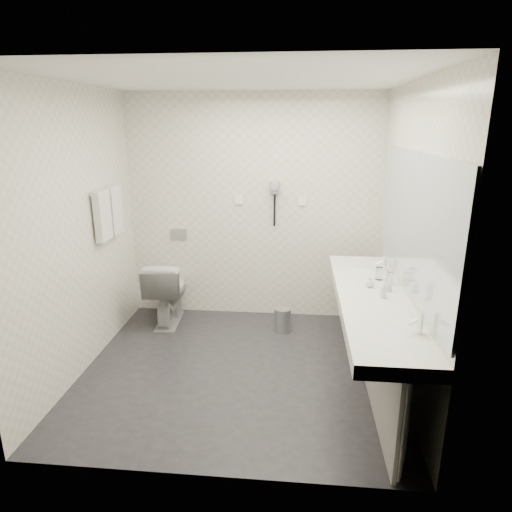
# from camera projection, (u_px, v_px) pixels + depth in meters

# --- Properties ---
(floor) EXTENTS (2.80, 2.80, 0.00)m
(floor) POSITION_uv_depth(u_px,v_px,m) (238.00, 369.00, 4.11)
(floor) COLOR #232227
(floor) RESTS_ON ground
(ceiling) EXTENTS (2.80, 2.80, 0.00)m
(ceiling) POSITION_uv_depth(u_px,v_px,m) (234.00, 78.00, 3.39)
(ceiling) COLOR white
(ceiling) RESTS_ON wall_back
(wall_back) EXTENTS (2.80, 0.00, 2.80)m
(wall_back) POSITION_uv_depth(u_px,v_px,m) (252.00, 209.00, 4.99)
(wall_back) COLOR silver
(wall_back) RESTS_ON floor
(wall_front) EXTENTS (2.80, 0.00, 2.80)m
(wall_front) POSITION_uv_depth(u_px,v_px,m) (205.00, 295.00, 2.51)
(wall_front) COLOR silver
(wall_front) RESTS_ON floor
(wall_left) EXTENTS (0.00, 2.60, 2.60)m
(wall_left) POSITION_uv_depth(u_px,v_px,m) (77.00, 234.00, 3.88)
(wall_left) COLOR silver
(wall_left) RESTS_ON floor
(wall_right) EXTENTS (0.00, 2.60, 2.60)m
(wall_right) POSITION_uv_depth(u_px,v_px,m) (407.00, 242.00, 3.62)
(wall_right) COLOR silver
(wall_right) RESTS_ON floor
(vanity_counter) EXTENTS (0.55, 2.20, 0.10)m
(vanity_counter) POSITION_uv_depth(u_px,v_px,m) (373.00, 302.00, 3.58)
(vanity_counter) COLOR white
(vanity_counter) RESTS_ON floor
(vanity_panel) EXTENTS (0.03, 2.15, 0.75)m
(vanity_panel) POSITION_uv_depth(u_px,v_px,m) (372.00, 349.00, 3.70)
(vanity_panel) COLOR gray
(vanity_panel) RESTS_ON floor
(vanity_post_near) EXTENTS (0.06, 0.06, 0.75)m
(vanity_post_near) POSITION_uv_depth(u_px,v_px,m) (403.00, 432.00, 2.71)
(vanity_post_near) COLOR silver
(vanity_post_near) RESTS_ON floor
(vanity_post_far) EXTENTS (0.06, 0.06, 0.75)m
(vanity_post_far) POSITION_uv_depth(u_px,v_px,m) (360.00, 301.00, 4.69)
(vanity_post_far) COLOR silver
(vanity_post_far) RESTS_ON floor
(mirror) EXTENTS (0.02, 2.20, 1.05)m
(mirror) POSITION_uv_depth(u_px,v_px,m) (414.00, 223.00, 3.37)
(mirror) COLOR #B2BCC6
(mirror) RESTS_ON wall_right
(basin_near) EXTENTS (0.40, 0.31, 0.05)m
(basin_near) POSITION_uv_depth(u_px,v_px,m) (388.00, 334.00, 2.95)
(basin_near) COLOR white
(basin_near) RESTS_ON vanity_counter
(basin_far) EXTENTS (0.40, 0.31, 0.05)m
(basin_far) POSITION_uv_depth(u_px,v_px,m) (362.00, 272.00, 4.19)
(basin_far) COLOR white
(basin_far) RESTS_ON vanity_counter
(faucet_near) EXTENTS (0.04, 0.04, 0.15)m
(faucet_near) POSITION_uv_depth(u_px,v_px,m) (420.00, 323.00, 2.91)
(faucet_near) COLOR silver
(faucet_near) RESTS_ON vanity_counter
(faucet_far) EXTENTS (0.04, 0.04, 0.15)m
(faucet_far) POSITION_uv_depth(u_px,v_px,m) (384.00, 263.00, 4.15)
(faucet_far) COLOR silver
(faucet_far) RESTS_ON vanity_counter
(soap_bottle_a) EXTENTS (0.05, 0.05, 0.10)m
(soap_bottle_a) POSITION_uv_depth(u_px,v_px,m) (389.00, 286.00, 3.65)
(soap_bottle_a) COLOR beige
(soap_bottle_a) RESTS_ON vanity_counter
(soap_bottle_b) EXTENTS (0.09, 0.09, 0.09)m
(soap_bottle_b) POSITION_uv_depth(u_px,v_px,m) (370.00, 282.00, 3.74)
(soap_bottle_b) COLOR beige
(soap_bottle_b) RESTS_ON vanity_counter
(soap_bottle_c) EXTENTS (0.05, 0.05, 0.13)m
(soap_bottle_c) POSITION_uv_depth(u_px,v_px,m) (384.00, 290.00, 3.51)
(soap_bottle_c) COLOR beige
(soap_bottle_c) RESTS_ON vanity_counter
(glass_left) EXTENTS (0.07, 0.07, 0.11)m
(glass_left) POSITION_uv_depth(u_px,v_px,m) (390.00, 278.00, 3.82)
(glass_left) COLOR silver
(glass_left) RESTS_ON vanity_counter
(glass_right) EXTENTS (0.08, 0.08, 0.11)m
(glass_right) POSITION_uv_depth(u_px,v_px,m) (379.00, 273.00, 3.92)
(glass_right) COLOR silver
(glass_right) RESTS_ON vanity_counter
(toilet) EXTENTS (0.45, 0.75, 0.73)m
(toilet) POSITION_uv_depth(u_px,v_px,m) (167.00, 291.00, 5.00)
(toilet) COLOR white
(toilet) RESTS_ON floor
(flush_plate) EXTENTS (0.18, 0.02, 0.12)m
(flush_plate) POSITION_uv_depth(u_px,v_px,m) (179.00, 234.00, 5.14)
(flush_plate) COLOR #B2B5BA
(flush_plate) RESTS_ON wall_back
(pedal_bin) EXTENTS (0.22, 0.22, 0.25)m
(pedal_bin) POSITION_uv_depth(u_px,v_px,m) (282.00, 320.00, 4.83)
(pedal_bin) COLOR #B2B5BA
(pedal_bin) RESTS_ON floor
(bin_lid) EXTENTS (0.18, 0.18, 0.02)m
(bin_lid) POSITION_uv_depth(u_px,v_px,m) (283.00, 309.00, 4.80)
(bin_lid) COLOR #B2B5BA
(bin_lid) RESTS_ON pedal_bin
(towel_rail) EXTENTS (0.02, 0.62, 0.02)m
(towel_rail) POSITION_uv_depth(u_px,v_px,m) (105.00, 190.00, 4.31)
(towel_rail) COLOR silver
(towel_rail) RESTS_ON wall_left
(towel_near) EXTENTS (0.07, 0.24, 0.48)m
(towel_near) POSITION_uv_depth(u_px,v_px,m) (103.00, 216.00, 4.24)
(towel_near) COLOR silver
(towel_near) RESTS_ON towel_rail
(towel_far) EXTENTS (0.07, 0.24, 0.48)m
(towel_far) POSITION_uv_depth(u_px,v_px,m) (114.00, 210.00, 4.51)
(towel_far) COLOR silver
(towel_far) RESTS_ON towel_rail
(dryer_cradle) EXTENTS (0.10, 0.04, 0.14)m
(dryer_cradle) POSITION_uv_depth(u_px,v_px,m) (275.00, 187.00, 4.87)
(dryer_cradle) COLOR gray
(dryer_cradle) RESTS_ON wall_back
(dryer_barrel) EXTENTS (0.08, 0.14, 0.08)m
(dryer_barrel) POSITION_uv_depth(u_px,v_px,m) (275.00, 186.00, 4.79)
(dryer_barrel) COLOR gray
(dryer_barrel) RESTS_ON dryer_cradle
(dryer_cord) EXTENTS (0.02, 0.02, 0.35)m
(dryer_cord) POSITION_uv_depth(u_px,v_px,m) (275.00, 210.00, 4.92)
(dryer_cord) COLOR black
(dryer_cord) RESTS_ON dryer_cradle
(switch_plate_a) EXTENTS (0.09, 0.02, 0.09)m
(switch_plate_a) POSITION_uv_depth(u_px,v_px,m) (239.00, 200.00, 4.96)
(switch_plate_a) COLOR white
(switch_plate_a) RESTS_ON wall_back
(switch_plate_b) EXTENTS (0.09, 0.02, 0.09)m
(switch_plate_b) POSITION_uv_depth(u_px,v_px,m) (302.00, 201.00, 4.90)
(switch_plate_b) COLOR white
(switch_plate_b) RESTS_ON wall_back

